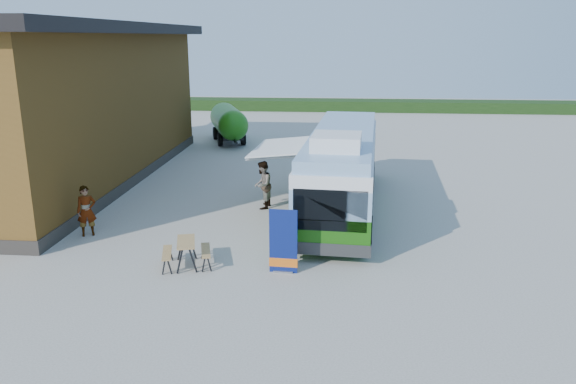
# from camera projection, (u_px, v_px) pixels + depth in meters

# --- Properties ---
(ground) EXTENTS (100.00, 100.00, 0.00)m
(ground) POSITION_uv_depth(u_px,v_px,m) (236.00, 262.00, 17.69)
(ground) COLOR #BCB7AD
(ground) RESTS_ON ground
(barn) EXTENTS (9.60, 21.20, 7.50)m
(barn) POSITION_uv_depth(u_px,v_px,m) (57.00, 106.00, 27.20)
(barn) COLOR brown
(barn) RESTS_ON ground
(hedge) EXTENTS (40.00, 3.00, 1.00)m
(hedge) POSITION_uv_depth(u_px,v_px,m) (389.00, 106.00, 53.36)
(hedge) COLOR #264419
(hedge) RESTS_ON ground
(bus) EXTENTS (3.42, 12.31, 3.74)m
(bus) POSITION_uv_depth(u_px,v_px,m) (342.00, 167.00, 22.70)
(bus) COLOR #266A11
(bus) RESTS_ON ground
(awning) EXTENTS (2.78, 4.16, 0.51)m
(awning) POSITION_uv_depth(u_px,v_px,m) (289.00, 143.00, 22.60)
(awning) COLOR white
(awning) RESTS_ON ground
(banner) EXTENTS (0.86, 0.22, 1.99)m
(banner) POSITION_uv_depth(u_px,v_px,m) (283.00, 247.00, 16.72)
(banner) COLOR navy
(banner) RESTS_ON ground
(picnic_table) EXTENTS (1.72, 1.61, 0.82)m
(picnic_table) POSITION_uv_depth(u_px,v_px,m) (186.00, 247.00, 17.23)
(picnic_table) COLOR tan
(picnic_table) RESTS_ON ground
(person_a) EXTENTS (0.79, 0.69, 1.82)m
(person_a) POSITION_uv_depth(u_px,v_px,m) (87.00, 211.00, 19.85)
(person_a) COLOR #999999
(person_a) RESTS_ON ground
(person_b) EXTENTS (0.87, 1.05, 1.98)m
(person_b) POSITION_uv_depth(u_px,v_px,m) (263.00, 185.00, 23.00)
(person_b) COLOR #999999
(person_b) RESTS_ON ground
(slurry_tanker) EXTENTS (3.32, 6.25, 2.41)m
(slurry_tanker) POSITION_uv_depth(u_px,v_px,m) (228.00, 122.00, 37.40)
(slurry_tanker) COLOR #257916
(slurry_tanker) RESTS_ON ground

